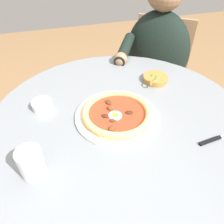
{
  "coord_description": "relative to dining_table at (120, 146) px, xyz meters",
  "views": [
    {
      "loc": [
        0.2,
        0.57,
        1.31
      ],
      "look_at": [
        0.02,
        -0.03,
        0.76
      ],
      "focal_mm": 36.06,
      "sensor_mm": 36.0,
      "label": 1
    }
  ],
  "objects": [
    {
      "name": "olive_pan",
      "position": [
        -0.22,
        -0.19,
        0.17
      ],
      "size": [
        0.11,
        0.12,
        0.05
      ],
      "color": "olive",
      "rests_on": "dining_table"
    },
    {
      "name": "diner_person",
      "position": [
        -0.41,
        -0.56,
        -0.09
      ],
      "size": [
        0.55,
        0.43,
        1.12
      ],
      "color": "#282833",
      "rests_on": "ground"
    },
    {
      "name": "water_glass",
      "position": [
        0.31,
        0.16,
        0.2
      ],
      "size": [
        0.07,
        0.07,
        0.09
      ],
      "color": "silver",
      "rests_on": "dining_table"
    },
    {
      "name": "cafe_chair_diner",
      "position": [
        -0.49,
        -0.67,
        -0.09
      ],
      "size": [
        0.59,
        0.59,
        0.82
      ],
      "color": "#957050",
      "rests_on": "ground"
    },
    {
      "name": "ramekin_capers",
      "position": [
        0.27,
        -0.13,
        0.18
      ],
      "size": [
        0.08,
        0.08,
        0.03
      ],
      "color": "white",
      "rests_on": "dining_table"
    },
    {
      "name": "dining_table",
      "position": [
        0.0,
        0.0,
        0.0
      ],
      "size": [
        0.97,
        0.97,
        0.75
      ],
      "color": "gray",
      "rests_on": "ground"
    },
    {
      "name": "steak_knife",
      "position": [
        -0.27,
        0.19,
        0.16
      ],
      "size": [
        0.2,
        0.03,
        0.01
      ],
      "color": "silver",
      "rests_on": "dining_table"
    },
    {
      "name": "pizza_on_plate",
      "position": [
        0.01,
        -0.01,
        0.18
      ],
      "size": [
        0.3,
        0.3,
        0.03
      ],
      "color": "white",
      "rests_on": "dining_table"
    },
    {
      "name": "ground_plane",
      "position": [
        0.0,
        0.0,
        -0.6
      ],
      "size": [
        6.0,
        6.0,
        0.02
      ],
      "primitive_type": "cube",
      "color": "olive"
    }
  ]
}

